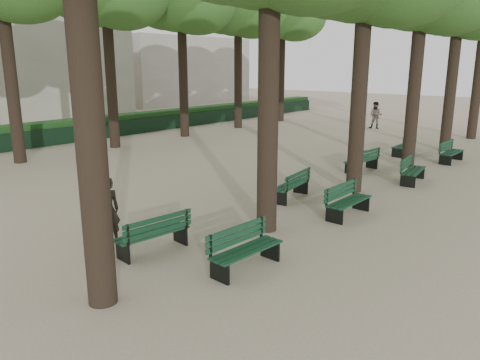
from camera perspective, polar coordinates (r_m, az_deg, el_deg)
The scene contains 16 objects.
ground at distance 11.33m, azimuth -12.23°, elevation -8.27°, with size 120.00×120.00×0.00m, color tan.
tree_far_4 at distance 32.00m, azimuth -0.24°, elevation 21.02°, with size 6.00×6.00×10.45m.
tree_far_5 at distance 35.95m, azimuth 5.21°, elevation 20.19°, with size 6.00×6.00×10.45m.
bench_left_0 at distance 11.04m, azimuth -10.58°, elevation -7.27°, with size 0.78×1.85×0.92m.
bench_left_1 at distance 15.10m, azimuth 6.15°, elevation -1.29°, with size 0.80×1.86×0.92m.
bench_left_2 at distance 19.51m, azimuth 14.59°, elevation 1.82°, with size 0.77×1.85×0.92m.
bench_left_3 at distance 23.60m, azimuth 19.30°, elevation 3.54°, with size 0.59×1.81×0.92m.
bench_right_0 at distance 9.96m, azimuth 0.77°, elevation -9.43°, with size 0.69×1.83×0.92m.
bench_right_1 at distance 13.66m, azimuth 13.08°, elevation -3.24°, with size 0.61×1.81×0.92m.
bench_right_2 at distance 18.21m, azimuth 20.33°, elevation 0.55°, with size 0.81×1.86×0.92m.
bench_right_3 at distance 22.62m, azimuth 24.36°, elevation 2.65°, with size 0.62×1.81×0.92m.
man_with_map at distance 11.58m, azimuth -15.86°, elevation -3.63°, with size 0.68×0.73×1.67m.
pedestrian_a at distance 32.69m, azimuth 16.23°, elevation 7.58°, with size 0.87×0.36×1.79m, color #262628.
fence at distance 29.36m, azimuth -13.68°, elevation 6.20°, with size 0.08×42.00×0.90m, color black.
hedge at distance 29.90m, azimuth -14.51°, elevation 6.57°, with size 1.20×42.00×1.20m, color #174317.
building_far at distance 55.08m, azimuth -9.26°, elevation 13.05°, with size 12.00×16.00×7.00m, color #B7B2A3.
Camera 1 is at (8.37, -6.37, 4.23)m, focal length 35.00 mm.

